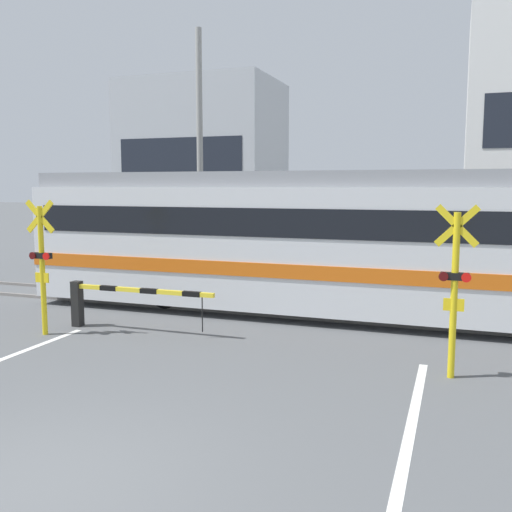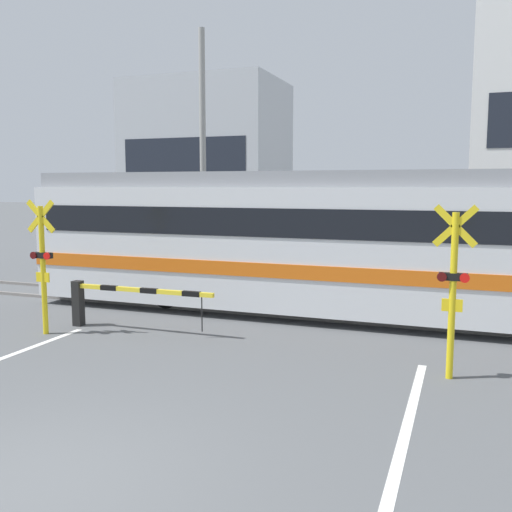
{
  "view_description": "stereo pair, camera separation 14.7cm",
  "coord_description": "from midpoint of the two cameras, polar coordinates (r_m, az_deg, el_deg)",
  "views": [
    {
      "loc": [
        4.03,
        -4.42,
        3.09
      ],
      "look_at": [
        0.0,
        6.9,
        1.6
      ],
      "focal_mm": 40.0,
      "sensor_mm": 36.0,
      "label": 1
    },
    {
      "loc": [
        4.17,
        -4.37,
        3.09
      ],
      "look_at": [
        0.0,
        6.9,
        1.6
      ],
      "focal_mm": 40.0,
      "sensor_mm": 36.0,
      "label": 2
    }
  ],
  "objects": [
    {
      "name": "crossing_barrier_near",
      "position": [
        12.68,
        -14.71,
        -4.04
      ],
      "size": [
        3.39,
        0.2,
        1.01
      ],
      "color": "black",
      "rests_on": "ground_plane"
    },
    {
      "name": "rail_track_near",
      "position": [
        13.54,
        1.45,
        -5.96
      ],
      "size": [
        50.0,
        0.1,
        0.08
      ],
      "color": "gray",
      "rests_on": "ground_plane"
    },
    {
      "name": "building_left_of_street",
      "position": [
        27.99,
        -5.4,
        8.88
      ],
      "size": [
        7.05,
        5.11,
        7.98
      ],
      "color": "#B2B7BC",
      "rests_on": "ground_plane"
    },
    {
      "name": "pedestrian",
      "position": [
        18.59,
        9.19,
        0.47
      ],
      "size": [
        0.38,
        0.22,
        1.71
      ],
      "color": "brown",
      "rests_on": "ground_plane"
    },
    {
      "name": "crossing_barrier_far",
      "position": [
        16.43,
        15.41,
        -1.56
      ],
      "size": [
        3.39,
        0.2,
        1.01
      ],
      "color": "black",
      "rests_on": "ground_plane"
    },
    {
      "name": "rail_track_far",
      "position": [
        14.88,
        3.18,
        -4.77
      ],
      "size": [
        50.0,
        0.1,
        0.08
      ],
      "color": "gray",
      "rests_on": "ground_plane"
    },
    {
      "name": "commuter_train",
      "position": [
        13.4,
        13.22,
        1.45
      ],
      "size": [
        17.86,
        2.87,
        3.41
      ],
      "color": "silver",
      "rests_on": "ground_plane"
    },
    {
      "name": "utility_pole_streetside",
      "position": [
        20.74,
        -5.84,
        10.29
      ],
      "size": [
        0.22,
        0.22,
        8.54
      ],
      "color": "gray",
      "rests_on": "ground_plane"
    },
    {
      "name": "crossing_signal_left",
      "position": [
        12.54,
        -20.94,
        -0.51
      ],
      "size": [
        0.68,
        0.15,
        2.8
      ],
      "color": "yellow",
      "rests_on": "ground_plane"
    },
    {
      "name": "ground_plane",
      "position": [
        6.76,
        -22.17,
        -20.69
      ],
      "size": [
        160.0,
        160.0,
        0.0
      ],
      "primitive_type": "plane",
      "color": "#56595B"
    },
    {
      "name": "crossing_signal_right",
      "position": [
        9.56,
        18.82,
        -2.66
      ],
      "size": [
        0.68,
        0.15,
        2.8
      ],
      "color": "yellow",
      "rests_on": "ground_plane"
    }
  ]
}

